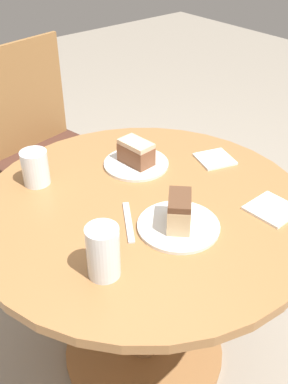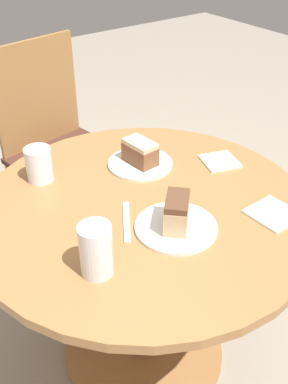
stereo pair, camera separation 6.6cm
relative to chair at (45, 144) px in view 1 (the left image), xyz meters
The scene contains 12 objects.
ground_plane 1.03m from the chair, 98.83° to the right, with size 8.00×8.00×0.00m, color gray.
table 0.90m from the chair, 98.83° to the right, with size 1.01×1.01×0.70m.
chair is the anchor object (origin of this frame).
plate_near 1.07m from the chair, 97.47° to the right, with size 0.23×0.23×0.01m.
plate_far 0.74m from the chair, 91.49° to the right, with size 0.22×0.22×0.01m.
cake_slice_near 1.09m from the chair, 97.47° to the right, with size 0.12×0.12×0.09m.
cake_slice_far 0.75m from the chair, 91.49° to the right, with size 0.08×0.12×0.08m.
glass_lemonade 1.16m from the chair, 110.75° to the right, with size 0.08×0.08×0.14m.
glass_water 0.73m from the chair, 119.14° to the right, with size 0.08×0.08×0.11m.
napkin_stack 1.19m from the chair, 83.77° to the right, with size 0.13×0.13×0.01m.
fork 0.99m from the chair, 103.91° to the right, with size 0.11×0.16×0.00m.
napkin_side 0.91m from the chair, 76.05° to the right, with size 0.14×0.14×0.01m.
Camera 1 is at (-0.69, -0.84, 1.49)m, focal length 42.00 mm.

